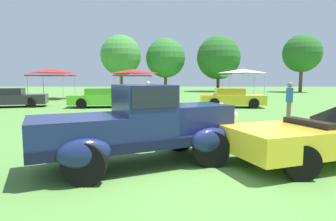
% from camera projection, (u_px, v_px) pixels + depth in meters
% --- Properties ---
extents(ground_plane, '(120.00, 120.00, 0.00)m').
position_uv_depth(ground_plane, '(171.00, 171.00, 5.63)').
color(ground_plane, '#568C3D').
extents(feature_pickup_truck, '(4.48, 3.12, 1.70)m').
position_uv_depth(feature_pickup_truck, '(140.00, 125.00, 5.96)').
color(feature_pickup_truck, black).
rests_on(feature_pickup_truck, ground_plane).
extents(neighbor_convertible, '(4.80, 3.12, 1.40)m').
position_uv_depth(neighbor_convertible, '(327.00, 135.00, 6.27)').
color(neighbor_convertible, yellow).
rests_on(neighbor_convertible, ground_plane).
extents(show_car_charcoal, '(4.69, 2.85, 1.22)m').
position_uv_depth(show_car_charcoal, '(9.00, 98.00, 18.24)').
color(show_car_charcoal, '#28282D').
rests_on(show_car_charcoal, ground_plane).
extents(show_car_lime, '(4.55, 2.18, 1.22)m').
position_uv_depth(show_car_lime, '(104.00, 98.00, 18.13)').
color(show_car_lime, '#60C62D').
rests_on(show_car_lime, ground_plane).
extents(show_car_yellow, '(4.06, 1.88, 1.22)m').
position_uv_depth(show_car_yellow, '(231.00, 98.00, 18.08)').
color(show_car_yellow, yellow).
rests_on(show_car_yellow, ground_plane).
extents(spectator_near_truck, '(0.35, 0.46, 1.69)m').
position_uv_depth(spectator_near_truck, '(289.00, 101.00, 11.71)').
color(spectator_near_truck, '#7F7056').
rests_on(spectator_near_truck, ground_plane).
extents(spectator_far_side, '(0.47, 0.40, 1.69)m').
position_uv_depth(spectator_far_side, '(148.00, 95.00, 15.84)').
color(spectator_far_side, '#9E998E').
rests_on(spectator_far_side, ground_plane).
extents(canopy_tent_left_field, '(3.34, 3.34, 2.71)m').
position_uv_depth(canopy_tent_left_field, '(52.00, 72.00, 25.24)').
color(canopy_tent_left_field, '#B7B7BC').
rests_on(canopy_tent_left_field, ground_plane).
extents(canopy_tent_center_field, '(3.30, 3.30, 2.71)m').
position_uv_depth(canopy_tent_center_field, '(134.00, 72.00, 26.36)').
color(canopy_tent_center_field, '#B7B7BC').
rests_on(canopy_tent_center_field, ground_plane).
extents(canopy_tent_right_field, '(3.37, 3.37, 2.71)m').
position_uv_depth(canopy_tent_right_field, '(243.00, 72.00, 25.67)').
color(canopy_tent_right_field, '#B7B7BC').
rests_on(canopy_tent_right_field, ground_plane).
extents(treeline_far_left, '(5.54, 5.54, 7.78)m').
position_uv_depth(treeline_far_left, '(121.00, 55.00, 38.94)').
color(treeline_far_left, brown).
rests_on(treeline_far_left, ground_plane).
extents(treeline_mid_left, '(5.70, 5.70, 7.65)m').
position_uv_depth(treeline_mid_left, '(166.00, 58.00, 41.15)').
color(treeline_mid_left, brown).
rests_on(treeline_mid_left, ground_plane).
extents(treeline_center, '(6.13, 6.13, 7.84)m').
position_uv_depth(treeline_center, '(218.00, 58.00, 40.04)').
color(treeline_center, '#47331E').
rests_on(treeline_center, ground_plane).
extents(treeline_mid_right, '(5.06, 5.06, 7.74)m').
position_uv_depth(treeline_mid_right, '(302.00, 53.00, 37.99)').
color(treeline_mid_right, brown).
rests_on(treeline_mid_right, ground_plane).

